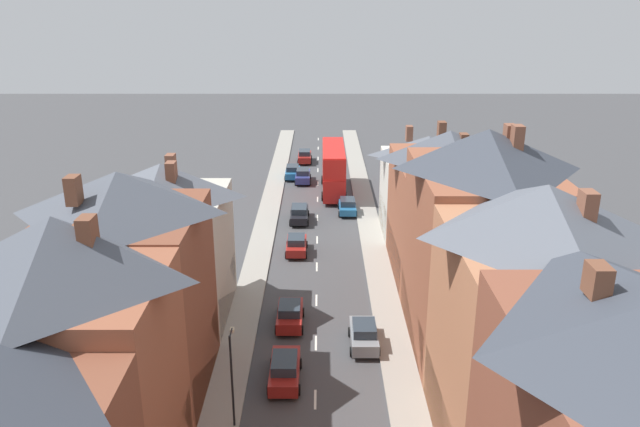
{
  "coord_description": "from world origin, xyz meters",
  "views": [
    {
      "loc": [
        0.27,
        -11.58,
        21.68
      ],
      "look_at": [
        0.43,
        42.44,
        2.44
      ],
      "focal_mm": 35.0,
      "sensor_mm": 36.0,
      "label": 1
    }
  ],
  "objects": [
    {
      "name": "pavement_left",
      "position": [
        -5.1,
        38.0,
        0.07
      ],
      "size": [
        2.2,
        104.0,
        0.14
      ],
      "primitive_type": "cube",
      "color": "gray",
      "rests_on": "ground"
    },
    {
      "name": "pavement_right",
      "position": [
        5.1,
        38.0,
        0.07
      ],
      "size": [
        2.2,
        104.0,
        0.14
      ],
      "primitive_type": "cube",
      "color": "gray",
      "rests_on": "ground"
    },
    {
      "name": "centre_line_dashes",
      "position": [
        0.0,
        36.0,
        0.01
      ],
      "size": [
        0.14,
        97.8,
        0.01
      ],
      "color": "silver",
      "rests_on": "ground"
    },
    {
      "name": "terrace_row_left",
      "position": [
        -10.19,
        10.03,
        6.15
      ],
      "size": [
        8.0,
        44.2,
        13.49
      ],
      "color": "silver",
      "rests_on": "ground"
    },
    {
      "name": "terrace_row_right",
      "position": [
        10.19,
        16.78,
        6.46
      ],
      "size": [
        8.0,
        59.63,
        14.51
      ],
      "color": "#B2704C",
      "rests_on": "ground"
    },
    {
      "name": "double_decker_bus_lead",
      "position": [
        1.79,
        56.61,
        2.82
      ],
      "size": [
        2.74,
        10.8,
        5.3
      ],
      "color": "red",
      "rests_on": "ground"
    },
    {
      "name": "car_near_blue",
      "position": [
        -1.8,
        69.93,
        0.86
      ],
      "size": [
        1.9,
        4.29,
        1.71
      ],
      "color": "maroon",
      "rests_on": "ground"
    },
    {
      "name": "car_near_silver",
      "position": [
        -1.8,
        47.05,
        0.82
      ],
      "size": [
        1.9,
        4.52,
        1.63
      ],
      "color": "black",
      "rests_on": "ground"
    },
    {
      "name": "car_parked_left_a",
      "position": [
        -3.1,
        62.31,
        0.83
      ],
      "size": [
        1.9,
        3.96,
        1.66
      ],
      "color": "#236093",
      "rests_on": "ground"
    },
    {
      "name": "car_parked_right_a",
      "position": [
        3.1,
        49.47,
        0.8
      ],
      "size": [
        1.9,
        4.1,
        1.58
      ],
      "color": "#236093",
      "rests_on": "ground"
    },
    {
      "name": "car_mid_black",
      "position": [
        -1.8,
        19.75,
        0.84
      ],
      "size": [
        1.9,
        4.31,
        1.67
      ],
      "color": "maroon",
      "rests_on": "ground"
    },
    {
      "name": "car_parked_left_b",
      "position": [
        3.1,
        23.63,
        0.85
      ],
      "size": [
        1.9,
        3.93,
        1.71
      ],
      "color": "gray",
      "rests_on": "ground"
    },
    {
      "name": "car_mid_white",
      "position": [
        -1.8,
        60.6,
        0.85
      ],
      "size": [
        1.9,
        4.33,
        1.7
      ],
      "color": "navy",
      "rests_on": "ground"
    },
    {
      "name": "car_far_grey",
      "position": [
        -1.8,
        26.32,
        0.85
      ],
      "size": [
        1.9,
        3.97,
        1.7
      ],
      "color": "maroon",
      "rests_on": "ground"
    },
    {
      "name": "car_parked_right_b",
      "position": [
        -1.8,
        38.92,
        0.82
      ],
      "size": [
        1.9,
        3.9,
        1.62
      ],
      "color": "maroon",
      "rests_on": "ground"
    },
    {
      "name": "street_lamp",
      "position": [
        -4.25,
        15.78,
        3.24
      ],
      "size": [
        0.2,
        1.12,
        5.5
      ],
      "color": "black",
      "rests_on": "ground"
    }
  ]
}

